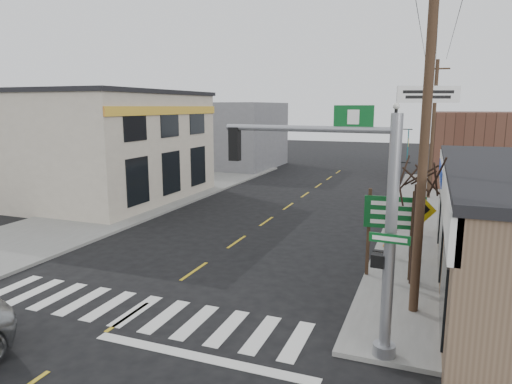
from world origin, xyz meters
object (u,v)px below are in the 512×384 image
at_px(lamp_post, 395,157).
at_px(dance_center_sign, 427,114).
at_px(bare_tree, 420,166).
at_px(traffic_signal_pole, 360,210).
at_px(guide_sign, 390,222).
at_px(utility_pole_near, 425,133).
at_px(fire_hydrant, 388,247).
at_px(utility_pole_far, 433,128).

relative_size(lamp_post, dance_center_sign, 0.83).
distance_m(dance_center_sign, bare_tree, 11.98).
bearing_deg(dance_center_sign, traffic_signal_pole, -113.92).
height_order(lamp_post, bare_tree, lamp_post).
distance_m(guide_sign, dance_center_sign, 12.13).
relative_size(guide_sign, utility_pole_near, 0.31).
height_order(lamp_post, dance_center_sign, dance_center_sign).
relative_size(fire_hydrant, utility_pole_near, 0.07).
relative_size(guide_sign, lamp_post, 0.51).
bearing_deg(utility_pole_far, utility_pole_near, -96.90).
height_order(dance_center_sign, bare_tree, dance_center_sign).
distance_m(fire_hydrant, dance_center_sign, 10.63).
bearing_deg(traffic_signal_pole, dance_center_sign, 90.74).
relative_size(dance_center_sign, utility_pole_far, 0.83).
height_order(fire_hydrant, lamp_post, lamp_post).
xyz_separation_m(guide_sign, dance_center_sign, (0.82, 11.60, 3.48)).
xyz_separation_m(lamp_post, utility_pole_far, (1.63, 8.88, 0.99)).
height_order(traffic_signal_pole, fire_hydrant, traffic_signal_pole).
bearing_deg(utility_pole_near, dance_center_sign, 87.01).
xyz_separation_m(bare_tree, utility_pole_near, (0.13, -2.17, 1.16)).
bearing_deg(lamp_post, traffic_signal_pole, -112.60).
distance_m(lamp_post, utility_pole_near, 9.58).
bearing_deg(lamp_post, guide_sign, -109.52).
distance_m(fire_hydrant, bare_tree, 4.58).
bearing_deg(guide_sign, fire_hydrant, 90.29).
height_order(guide_sign, lamp_post, lamp_post).
bearing_deg(utility_pole_far, lamp_post, -106.59).
xyz_separation_m(fire_hydrant, utility_pole_far, (1.40, 13.43, 4.11)).
distance_m(bare_tree, utility_pole_far, 16.05).
relative_size(dance_center_sign, utility_pole_near, 0.73).
relative_size(traffic_signal_pole, dance_center_sign, 0.81).
bearing_deg(lamp_post, utility_pole_far, 56.35).
relative_size(fire_hydrant, utility_pole_far, 0.09).
relative_size(guide_sign, fire_hydrant, 4.16).
bearing_deg(utility_pole_far, traffic_signal_pole, -100.24).
bearing_deg(lamp_post, bare_tree, -103.15).
xyz_separation_m(bare_tree, utility_pole_far, (0.36, 16.04, 0.50)).
relative_size(traffic_signal_pole, utility_pole_far, 0.67).
bearing_deg(utility_pole_near, traffic_signal_pole, -117.41).
bearing_deg(utility_pole_far, bare_tree, -97.45).
bearing_deg(utility_pole_near, guide_sign, 107.59).
bearing_deg(guide_sign, utility_pole_far, 80.72).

